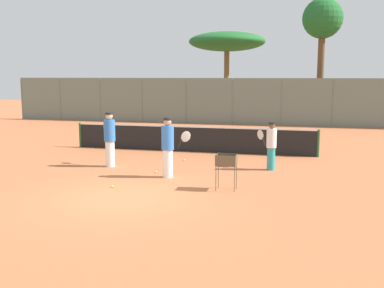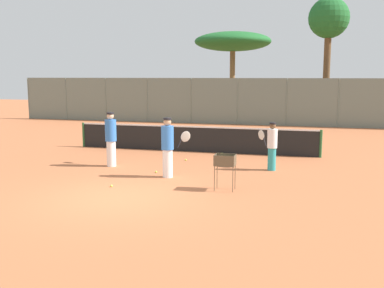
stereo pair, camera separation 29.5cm
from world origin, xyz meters
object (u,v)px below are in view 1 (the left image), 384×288
object	(u,v)px
player_red_cap	(168,147)
ball_cart	(226,163)
parked_car	(338,112)
player_yellow_shirt	(271,145)
player_white_outfit	(110,139)
tennis_net	(192,138)

from	to	relation	value
player_red_cap	ball_cart	distance (m)	2.28
parked_car	player_red_cap	bearing A→B (deg)	-108.21
player_yellow_shirt	ball_cart	xyz separation A→B (m)	(-1.01, -2.99, -0.07)
player_white_outfit	parked_car	size ratio (longest dim) A/B	0.45
player_yellow_shirt	tennis_net	bearing A→B (deg)	-0.56
player_white_outfit	player_red_cap	xyz separation A→B (m)	(2.44, -1.11, -0.01)
player_white_outfit	player_red_cap	size ratio (longest dim) A/B	1.02
player_yellow_shirt	parked_car	xyz separation A→B (m)	(3.31, 17.29, -0.17)
player_yellow_shirt	player_red_cap	bearing A→B (deg)	71.34
player_yellow_shirt	ball_cart	world-z (taller)	player_yellow_shirt
tennis_net	player_yellow_shirt	xyz separation A→B (m)	(3.45, -2.85, 0.28)
tennis_net	player_yellow_shirt	world-z (taller)	player_yellow_shirt
player_red_cap	parked_car	xyz separation A→B (m)	(6.31, 19.19, -0.30)
ball_cart	parked_car	world-z (taller)	parked_car
parked_car	player_white_outfit	bearing A→B (deg)	-115.83
player_white_outfit	player_yellow_shirt	distance (m)	5.50
player_red_cap	player_yellow_shirt	distance (m)	3.56
player_white_outfit	parked_car	xyz separation A→B (m)	(8.75, 18.08, -0.31)
tennis_net	player_yellow_shirt	bearing A→B (deg)	-39.54
tennis_net	player_red_cap	distance (m)	4.79
ball_cart	player_white_outfit	bearing A→B (deg)	153.63
tennis_net	ball_cart	bearing A→B (deg)	-67.30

